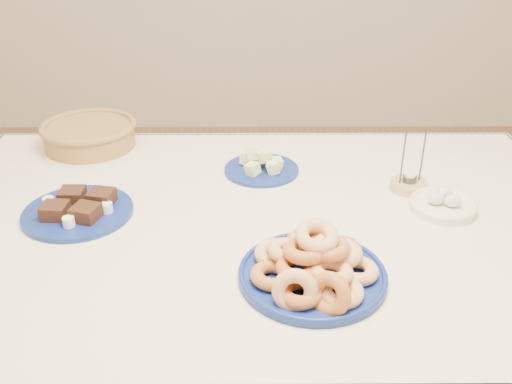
# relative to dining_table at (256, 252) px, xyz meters

# --- Properties ---
(dining_table) EXTENTS (1.71, 1.11, 0.75)m
(dining_table) POSITION_rel_dining_table_xyz_m (0.00, 0.00, 0.00)
(dining_table) COLOR brown
(dining_table) RESTS_ON ground
(donut_platter) EXTENTS (0.39, 0.39, 0.14)m
(donut_platter) POSITION_rel_dining_table_xyz_m (0.12, -0.26, 0.14)
(donut_platter) COLOR navy
(donut_platter) RESTS_ON dining_table
(melon_plate) EXTENTS (0.27, 0.27, 0.08)m
(melon_plate) POSITION_rel_dining_table_xyz_m (0.02, 0.27, 0.13)
(melon_plate) COLOR navy
(melon_plate) RESTS_ON dining_table
(brownie_plate) EXTENTS (0.28, 0.28, 0.05)m
(brownie_plate) POSITION_rel_dining_table_xyz_m (-0.45, 0.02, 0.12)
(brownie_plate) COLOR navy
(brownie_plate) RESTS_ON dining_table
(wicker_basket) EXTENTS (0.40, 0.40, 0.08)m
(wicker_basket) POSITION_rel_dining_table_xyz_m (-0.53, 0.45, 0.15)
(wicker_basket) COLOR brown
(wicker_basket) RESTS_ON dining_table
(candle_holder) EXTENTS (0.13, 0.13, 0.17)m
(candle_holder) POSITION_rel_dining_table_xyz_m (0.42, 0.15, 0.12)
(candle_holder) COLOR tan
(candle_holder) RESTS_ON dining_table
(egg_bowl) EXTENTS (0.18, 0.18, 0.06)m
(egg_bowl) POSITION_rel_dining_table_xyz_m (0.48, 0.03, 0.12)
(egg_bowl) COLOR white
(egg_bowl) RESTS_ON dining_table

